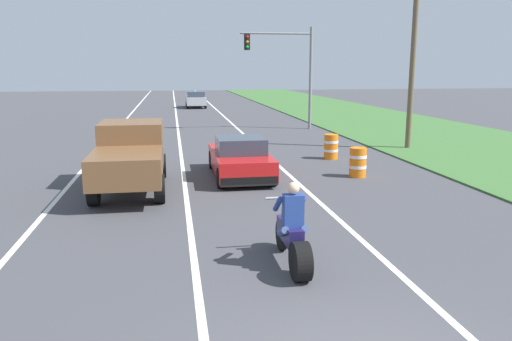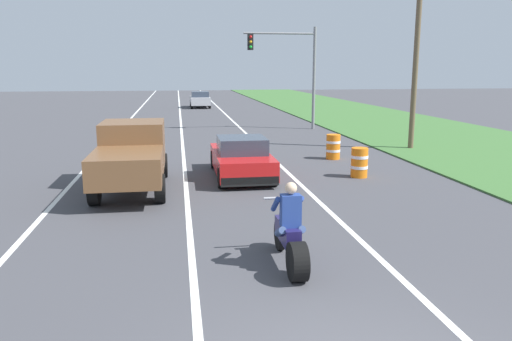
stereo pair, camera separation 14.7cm
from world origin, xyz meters
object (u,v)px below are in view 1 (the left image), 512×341
object	(u,v)px
sports_car_red	(240,158)
traffic_light_mast_near	(289,62)
construction_barrel_mid	(331,147)
construction_barrel_nearest	(358,162)
motorcycle_with_rider	(293,237)
distant_car_far_ahead	(196,99)
pickup_truck_left_lane_brown	(130,154)

from	to	relation	value
sports_car_red	traffic_light_mast_near	world-z (taller)	traffic_light_mast_near
traffic_light_mast_near	construction_barrel_mid	bearing A→B (deg)	-93.45
sports_car_red	construction_barrel_nearest	xyz separation A→B (m)	(3.93, -0.67, -0.13)
motorcycle_with_rider	traffic_light_mast_near	bearing A→B (deg)	77.05
motorcycle_with_rider	sports_car_red	world-z (taller)	motorcycle_with_rider
sports_car_red	construction_barrel_nearest	size ratio (longest dim) A/B	4.30
construction_barrel_nearest	construction_barrel_mid	xyz separation A→B (m)	(0.17, 3.48, 0.00)
sports_car_red	construction_barrel_mid	xyz separation A→B (m)	(4.10, 2.81, -0.13)
traffic_light_mast_near	construction_barrel_mid	world-z (taller)	traffic_light_mast_near
sports_car_red	distant_car_far_ahead	bearing A→B (deg)	89.98
sports_car_red	construction_barrel_nearest	world-z (taller)	sports_car_red
motorcycle_with_rider	construction_barrel_mid	size ratio (longest dim) A/B	2.21
motorcycle_with_rider	construction_barrel_mid	xyz separation A→B (m)	(4.21, 10.82, -0.09)
construction_barrel_nearest	distant_car_far_ahead	world-z (taller)	distant_car_far_ahead
sports_car_red	traffic_light_mast_near	xyz separation A→B (m)	(4.71, 12.98, 3.35)
motorcycle_with_rider	pickup_truck_left_lane_brown	distance (m)	7.48
sports_car_red	distant_car_far_ahead	xyz separation A→B (m)	(0.01, 30.95, 0.14)
sports_car_red	construction_barrel_mid	world-z (taller)	sports_car_red
motorcycle_with_rider	traffic_light_mast_near	world-z (taller)	traffic_light_mast_near
sports_car_red	pickup_truck_left_lane_brown	bearing A→B (deg)	-158.66
traffic_light_mast_near	construction_barrel_nearest	distance (m)	14.10
pickup_truck_left_lane_brown	construction_barrel_nearest	world-z (taller)	pickup_truck_left_lane_brown
motorcycle_with_rider	pickup_truck_left_lane_brown	xyz separation A→B (m)	(-3.38, 6.65, 0.51)
motorcycle_with_rider	traffic_light_mast_near	distance (m)	21.80
construction_barrel_mid	distant_car_far_ahead	distance (m)	28.43
motorcycle_with_rider	sports_car_red	size ratio (longest dim) A/B	0.51
distant_car_far_ahead	motorcycle_with_rider	bearing A→B (deg)	-90.18
pickup_truck_left_lane_brown	distant_car_far_ahead	distance (m)	32.50
motorcycle_with_rider	traffic_light_mast_near	xyz separation A→B (m)	(4.83, 20.99, 3.38)
pickup_truck_left_lane_brown	construction_barrel_nearest	xyz separation A→B (m)	(7.42, 0.70, -0.60)
traffic_light_mast_near	sports_car_red	bearing A→B (deg)	-109.96
distant_car_far_ahead	pickup_truck_left_lane_brown	bearing A→B (deg)	-96.19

